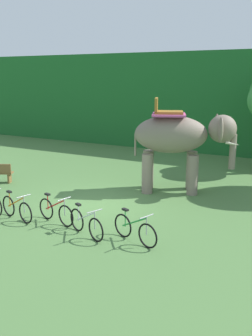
# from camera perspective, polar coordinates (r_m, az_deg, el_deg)

# --- Properties ---
(ground_plane) EXTENTS (80.00, 80.00, 0.00)m
(ground_plane) POSITION_cam_1_polar(r_m,az_deg,el_deg) (13.86, -5.15, -5.70)
(ground_plane) COLOR #4C753D
(foliage_hedge) EXTENTS (36.00, 6.00, 6.06)m
(foliage_hedge) POSITION_cam_1_polar(r_m,az_deg,el_deg) (26.14, 12.00, 9.99)
(foliage_hedge) COLOR #1E6028
(foliage_hedge) RESTS_ON ground
(elephant) EXTENTS (4.20, 2.86, 3.78)m
(elephant) POSITION_cam_1_polar(r_m,az_deg,el_deg) (15.17, 8.07, 4.51)
(elephant) COLOR gray
(elephant) RESTS_ON ground
(bike_orange) EXTENTS (1.67, 0.60, 0.92)m
(bike_orange) POSITION_cam_1_polar(r_m,az_deg,el_deg) (12.90, -16.24, -5.90)
(bike_orange) COLOR black
(bike_orange) RESTS_ON ground
(bike_red) EXTENTS (1.67, 0.59, 0.92)m
(bike_red) POSITION_cam_1_polar(r_m,az_deg,el_deg) (12.34, -10.61, -6.47)
(bike_red) COLOR black
(bike_red) RESTS_ON ground
(bike_white) EXTENTS (1.60, 0.77, 0.92)m
(bike_white) POSITION_cam_1_polar(r_m,az_deg,el_deg) (11.23, -6.08, -8.39)
(bike_white) COLOR black
(bike_white) RESTS_ON ground
(bike_green) EXTENTS (1.63, 0.70, 0.92)m
(bike_green) POSITION_cam_1_polar(r_m,az_deg,el_deg) (10.77, 1.34, -9.30)
(bike_green) COLOR black
(bike_green) RESTS_ON ground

